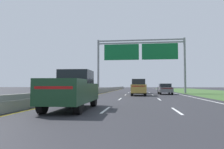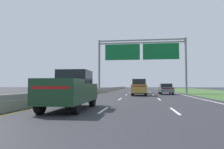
# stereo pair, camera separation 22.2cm
# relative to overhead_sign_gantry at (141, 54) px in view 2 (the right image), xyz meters

# --- Properties ---
(ground_plane) EXTENTS (220.00, 220.00, 0.00)m
(ground_plane) POSITION_rel_overhead_sign_gantry_xyz_m (-0.30, -0.27, -6.64)
(ground_plane) COLOR #2B2B30
(lane_striping) EXTENTS (11.96, 106.00, 0.01)m
(lane_striping) POSITION_rel_overhead_sign_gantry_xyz_m (-0.30, -0.73, -6.64)
(lane_striping) COLOR white
(lane_striping) RESTS_ON ground
(median_barrier_concrete) EXTENTS (0.60, 110.00, 0.85)m
(median_barrier_concrete) POSITION_rel_overhead_sign_gantry_xyz_m (-6.90, -0.27, -6.29)
(median_barrier_concrete) COLOR gray
(median_barrier_concrete) RESTS_ON ground
(overhead_sign_gantry) EXTENTS (15.06, 0.42, 9.32)m
(overhead_sign_gantry) POSITION_rel_overhead_sign_gantry_xyz_m (0.00, 0.00, 0.00)
(overhead_sign_gantry) COLOR gray
(overhead_sign_gantry) RESTS_ON ground
(pickup_truck_darkgreen) EXTENTS (2.12, 5.44, 2.20)m
(pickup_truck_darkgreen) POSITION_rel_overhead_sign_gantry_xyz_m (-4.00, -24.82, -5.57)
(pickup_truck_darkgreen) COLOR #193D23
(pickup_truck_darkgreen) RESTS_ON ground
(car_gold_centre_lane_suv) EXTENTS (1.91, 4.70, 2.11)m
(car_gold_centre_lane_suv) POSITION_rel_overhead_sign_gantry_xyz_m (-0.37, -8.48, -5.54)
(car_gold_centre_lane_suv) COLOR #A38438
(car_gold_centre_lane_suv) RESTS_ON ground
(car_red_centre_lane_sedan) EXTENTS (1.87, 4.42, 1.57)m
(car_red_centre_lane_sedan) POSITION_rel_overhead_sign_gantry_xyz_m (-0.51, 18.64, -5.82)
(car_red_centre_lane_sedan) COLOR maroon
(car_red_centre_lane_sedan) RESTS_ON ground
(car_silver_centre_lane_suv) EXTENTS (1.95, 4.72, 2.11)m
(car_silver_centre_lane_suv) POSITION_rel_overhead_sign_gantry_xyz_m (-0.44, -0.37, -5.54)
(car_silver_centre_lane_suv) COLOR #B2B5BA
(car_silver_centre_lane_suv) RESTS_ON ground
(car_grey_right_lane_sedan) EXTENTS (1.85, 4.41, 1.57)m
(car_grey_right_lane_sedan) POSITION_rel_overhead_sign_gantry_xyz_m (3.50, -4.41, -5.82)
(car_grey_right_lane_sedan) COLOR slate
(car_grey_right_lane_sedan) RESTS_ON ground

